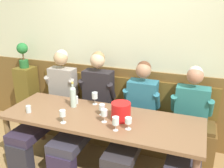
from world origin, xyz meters
name	(u,v)px	position (x,y,z in m)	size (l,w,h in m)	color
room_wall_back	(126,45)	(0.00, 1.09, 1.40)	(6.80, 0.08, 2.80)	beige
wood_wainscot_panel	(124,103)	(0.00, 1.04, 0.53)	(6.80, 0.03, 1.06)	brown
wall_bench	(119,124)	(0.00, 0.83, 0.28)	(2.63, 0.42, 0.94)	brown
dining_table	(100,123)	(0.00, 0.15, 0.65)	(2.33, 0.79, 0.72)	brown
person_center_left_seat	(51,102)	(-0.89, 0.47, 0.64)	(0.50, 1.24, 1.32)	#292831
person_left_seat	(89,107)	(-0.31, 0.49, 0.65)	(0.52, 1.24, 1.33)	#2F2440
person_center_right_seat	(136,117)	(0.34, 0.48, 0.62)	(0.49, 1.24, 1.26)	#2C2F3C
person_right_seat	(188,128)	(0.98, 0.45, 0.60)	(0.51, 1.23, 1.25)	#2F2538
ice_bucket	(121,111)	(0.25, 0.17, 0.82)	(0.22, 0.22, 0.20)	red
wine_bottle_amber_mid	(73,96)	(-0.43, 0.29, 0.86)	(0.08, 0.08, 0.33)	#B4CDC0
wine_glass_center_front	(102,107)	(0.00, 0.20, 0.81)	(0.07, 0.07, 0.13)	silver
wine_glass_mid_right	(104,113)	(0.09, 0.05, 0.83)	(0.07, 0.07, 0.15)	silver
wine_glass_mid_left	(95,96)	(-0.20, 0.45, 0.84)	(0.08, 0.08, 0.16)	silver
wine_glass_left_end	(128,121)	(0.39, -0.01, 0.82)	(0.07, 0.07, 0.13)	silver
wine_glass_near_bucket	(116,121)	(0.27, -0.08, 0.83)	(0.07, 0.07, 0.15)	silver
wine_glass_center_rear	(63,114)	(-0.33, -0.13, 0.83)	(0.07, 0.07, 0.15)	silver
water_tumbler_right	(76,100)	(-0.45, 0.39, 0.77)	(0.06, 0.06, 0.10)	silver
water_tumbler_center	(29,109)	(-0.85, -0.05, 0.76)	(0.06, 0.06, 0.09)	silver
corner_pedestal	(28,96)	(-1.62, 0.86, 0.48)	(0.28, 0.28, 0.97)	brown
potted_plant	(23,54)	(-1.62, 0.86, 1.20)	(0.17, 0.17, 0.40)	#225E2B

